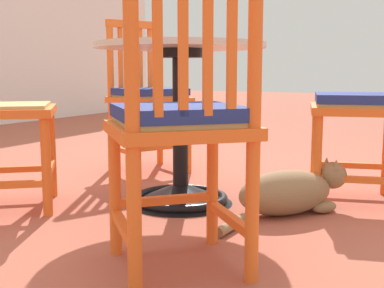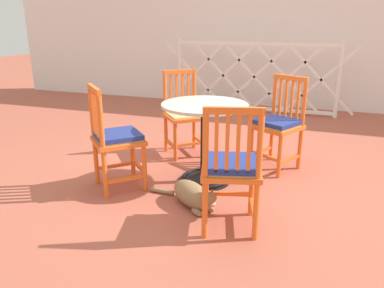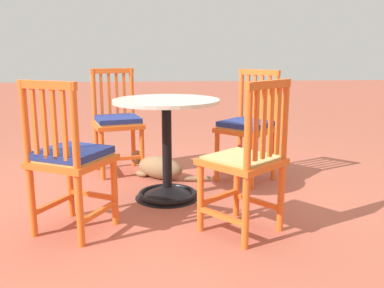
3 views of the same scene
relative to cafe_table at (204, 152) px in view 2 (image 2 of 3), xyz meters
The scene contains 9 objects.
ground_plane 0.29m from the cafe_table, 43.80° to the left, with size 24.00×24.00×0.00m, color #AD5642.
building_wall_backdrop 3.73m from the cafe_table, 89.26° to the left, with size 10.00×0.20×2.80m, color white.
lattice_fence_panel 2.95m from the cafe_table, 91.56° to the left, with size 3.07×0.06×1.14m.
cafe_table is the anchor object (origin of this frame).
orange_chair_by_planter 0.80m from the cafe_table, 123.44° to the left, with size 0.56×0.56×0.91m.
orange_chair_near_fence 0.79m from the cafe_table, 150.85° to the right, with size 0.57×0.57×0.91m.
orange_chair_facing_out 0.84m from the cafe_table, 60.18° to the right, with size 0.49×0.49×0.91m.
orange_chair_at_corner 0.82m from the cafe_table, 43.51° to the left, with size 0.54×0.54×0.91m.
tabby_cat 0.55m from the cafe_table, 82.04° to the right, with size 0.68×0.43×0.23m.
Camera 2 is at (0.88, -3.07, 1.40)m, focal length 34.69 mm.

